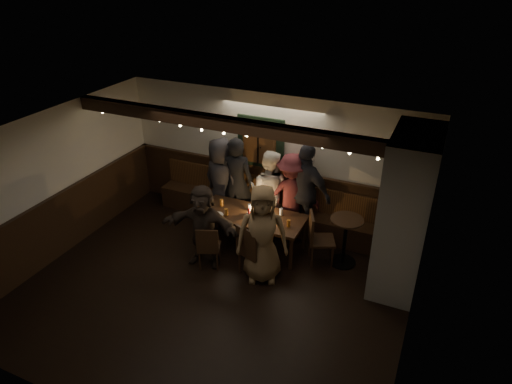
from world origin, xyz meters
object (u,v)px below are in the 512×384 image
at_px(person_e, 306,192).
at_px(person_g, 262,234).
at_px(chair_near_right, 251,249).
at_px(person_b, 236,182).
at_px(dining_table, 251,217).
at_px(chair_near_left, 208,245).
at_px(chair_end, 317,236).
at_px(high_top, 345,235).
at_px(person_d, 291,195).
at_px(person_f, 203,226).
at_px(person_a, 221,181).
at_px(person_c, 269,191).

relative_size(person_e, person_g, 1.09).
bearing_deg(chair_near_right, person_b, 124.01).
bearing_deg(dining_table, chair_near_left, -114.46).
xyz_separation_m(chair_end, high_top, (0.45, 0.16, 0.03)).
bearing_deg(person_g, chair_end, 26.52).
bearing_deg(person_d, chair_end, 116.47).
bearing_deg(chair_end, person_d, 135.66).
bearing_deg(chair_near_left, person_f, 143.12).
bearing_deg(person_f, person_d, 50.66).
height_order(high_top, person_b, person_b).
bearing_deg(chair_end, person_a, 164.62).
distance_m(person_f, person_g, 1.08).
height_order(high_top, person_a, person_a).
xyz_separation_m(chair_near_right, chair_end, (0.88, 0.82, -0.01)).
bearing_deg(chair_end, high_top, 19.72).
xyz_separation_m(chair_end, person_e, (-0.47, 0.72, 0.40)).
bearing_deg(chair_near_left, person_c, 74.39).
height_order(chair_near_left, person_a, person_a).
xyz_separation_m(high_top, person_e, (-0.92, 0.56, 0.37)).
bearing_deg(chair_near_left, dining_table, 65.54).
height_order(high_top, person_d, person_d).
distance_m(high_top, person_b, 2.34).
bearing_deg(person_c, person_b, 7.15).
relative_size(person_a, person_c, 1.07).
height_order(chair_end, person_c, person_c).
relative_size(dining_table, high_top, 2.15).
distance_m(person_a, person_e, 1.69).
bearing_deg(person_d, chair_near_right, 65.70).
relative_size(dining_table, chair_end, 2.02).
xyz_separation_m(chair_near_left, person_a, (-0.53, 1.52, 0.42)).
relative_size(chair_end, person_b, 0.52).
bearing_deg(person_d, person_g, 72.83).
bearing_deg(chair_near_right, person_g, 10.31).
xyz_separation_m(chair_near_left, person_g, (0.93, 0.14, 0.39)).
xyz_separation_m(chair_near_left, high_top, (2.07, 1.09, 0.10)).
height_order(chair_near_left, high_top, high_top).
bearing_deg(person_f, high_top, 18.14).
height_order(chair_near_left, person_g, person_g).
relative_size(chair_near_right, person_b, 0.52).
bearing_deg(person_b, person_c, 173.82).
xyz_separation_m(chair_near_left, person_b, (-0.20, 1.51, 0.46)).
relative_size(dining_table, chair_near_right, 1.99).
relative_size(chair_near_left, chair_near_right, 0.85).
xyz_separation_m(person_a, person_g, (1.47, -1.38, -0.03)).
bearing_deg(chair_end, dining_table, -177.77).
distance_m(chair_near_left, person_g, 1.02).
distance_m(chair_end, person_d, 1.07).
bearing_deg(chair_near_left, person_d, 61.90).
bearing_deg(chair_near_left, chair_end, 29.78).
bearing_deg(high_top, person_d, 154.90).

